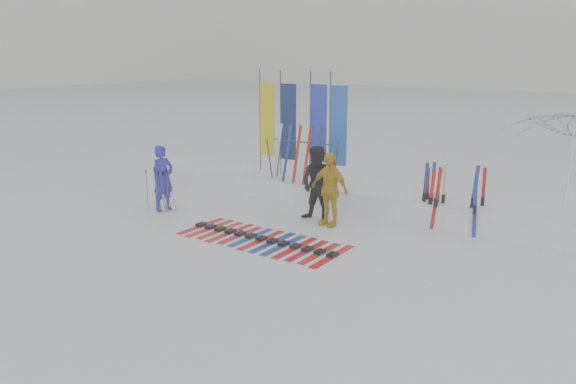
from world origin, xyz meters
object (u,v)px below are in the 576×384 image
Objects in this scene: person_blue at (163,178)px; tent_canopy at (569,170)px; person_black at (318,184)px; ski_row at (262,239)px; person_yellow at (329,189)px; ski_rack at (302,155)px.

tent_canopy is (9.50, 4.43, 0.59)m from person_blue.
person_black is at bearing -63.50° from person_blue.
person_blue is at bearing 172.31° from ski_row.
tent_canopy reaches higher than person_yellow.
person_yellow is at bearing -25.67° from person_black.
ski_row is at bearing -99.68° from person_black.
ski_row is at bearing -102.10° from person_yellow.
ski_rack is at bearing -36.00° from person_blue.
person_black reaches higher than person_blue.
ski_rack is (-1.43, 1.42, 0.39)m from person_black.
tent_canopy is (5.45, 2.83, 0.52)m from person_black.
tent_canopy is at bearing 11.57° from ski_rack.
person_yellow is 2.51m from ski_rack.
person_yellow is at bearing -148.94° from tent_canopy.
ski_rack is (2.62, 3.02, 0.46)m from person_blue.
person_yellow is 0.93× the size of ski_rack.
tent_canopy reaches higher than ski_row.
person_blue is 0.93× the size of person_black.
tent_canopy is at bearing 24.26° from person_black.
person_blue reaches higher than ski_row.
person_black is 0.97× the size of ski_rack.
person_black is 0.49× the size of ski_row.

